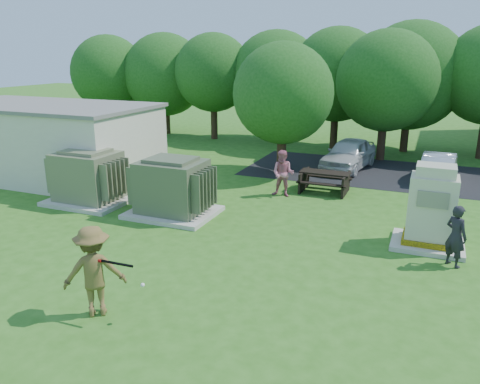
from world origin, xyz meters
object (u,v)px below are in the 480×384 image
at_px(generator_cabinet, 431,212).
at_px(person_at_picnic, 283,174).
at_px(transformer_right, 172,188).
at_px(car_white, 349,154).
at_px(car_silver_a, 439,166).
at_px(transformer_left, 88,178).
at_px(batter, 94,271).
at_px(picnic_table, 325,179).
at_px(person_by_generator, 456,236).

xyz_separation_m(generator_cabinet, person_at_picnic, (-5.55, 3.18, -0.15)).
relative_size(transformer_right, car_white, 0.68).
relative_size(generator_cabinet, car_silver_a, 0.64).
distance_m(transformer_left, person_at_picnic, 7.57).
distance_m(transformer_left, car_white, 12.44).
bearing_deg(car_silver_a, person_at_picnic, 46.14).
bearing_deg(transformer_left, person_at_picnic, 28.52).
bearing_deg(person_at_picnic, batter, -97.68).
distance_m(person_at_picnic, car_silver_a, 7.78).
distance_m(generator_cabinet, picnic_table, 6.06).
xyz_separation_m(picnic_table, person_by_generator, (4.79, -5.58, 0.32)).
bearing_deg(person_at_picnic, picnic_table, 39.58).
bearing_deg(person_by_generator, transformer_left, 37.15).
height_order(person_at_picnic, car_white, person_at_picnic).
height_order(generator_cabinet, car_white, generator_cabinet).
relative_size(generator_cabinet, car_white, 0.57).
bearing_deg(transformer_right, car_white, 63.86).
relative_size(batter, person_by_generator, 1.20).
xyz_separation_m(picnic_table, batter, (-2.55, -11.26, 0.49)).
relative_size(car_white, car_silver_a, 1.14).
height_order(transformer_right, car_white, transformer_right).
bearing_deg(batter, transformer_left, -85.42).
distance_m(batter, person_at_picnic, 10.09).
bearing_deg(generator_cabinet, person_by_generator, -60.32).
height_order(picnic_table, person_by_generator, person_by_generator).
bearing_deg(picnic_table, car_silver_a, 42.56).
distance_m(picnic_table, car_silver_a, 5.90).
xyz_separation_m(transformer_left, person_at_picnic, (6.65, 3.62, -0.03)).
distance_m(picnic_table, car_white, 4.46).
distance_m(generator_cabinet, person_at_picnic, 6.40).
bearing_deg(person_by_generator, picnic_table, -8.91).
xyz_separation_m(transformer_left, person_by_generator, (12.87, -0.73, -0.11)).
height_order(picnic_table, batter, batter).
bearing_deg(person_at_picnic, transformer_right, -130.48).
bearing_deg(person_at_picnic, car_white, 72.93).
height_order(transformer_left, transformer_right, same).
bearing_deg(picnic_table, transformer_right, -132.08).
xyz_separation_m(transformer_left, generator_cabinet, (12.20, 0.44, 0.12)).
height_order(person_by_generator, person_at_picnic, person_at_picnic).
distance_m(transformer_left, person_by_generator, 12.89).
relative_size(generator_cabinet, person_at_picnic, 1.33).
xyz_separation_m(picnic_table, car_white, (0.19, 4.45, 0.21)).
relative_size(person_by_generator, person_at_picnic, 0.92).
relative_size(transformer_left, picnic_table, 1.48).
distance_m(car_white, car_silver_a, 4.18).
bearing_deg(transformer_left, person_by_generator, -3.26).
relative_size(picnic_table, batter, 0.98).
xyz_separation_m(transformer_right, car_white, (4.56, 9.30, -0.22)).
bearing_deg(picnic_table, generator_cabinet, -46.88).
distance_m(person_by_generator, person_at_picnic, 7.58).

